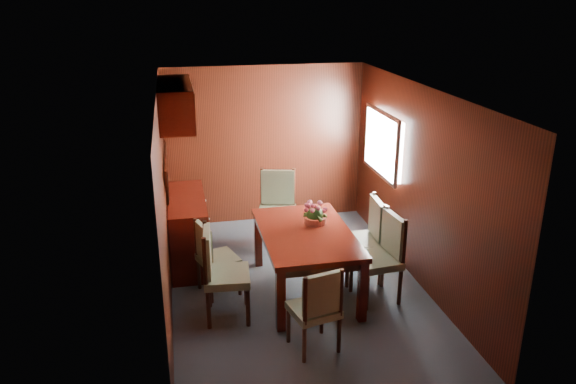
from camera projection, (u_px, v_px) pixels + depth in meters
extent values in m
plane|color=#3A454F|center=(297.00, 288.00, 6.85)|extent=(4.50, 4.50, 0.00)
cube|color=black|center=(164.00, 205.00, 6.15)|extent=(0.02, 4.50, 2.40)
cube|color=black|center=(420.00, 187.00, 6.72)|extent=(0.02, 4.50, 2.40)
cube|color=black|center=(265.00, 145.00, 8.51)|extent=(3.00, 0.02, 2.40)
cube|color=black|center=(361.00, 294.00, 4.37)|extent=(3.00, 0.02, 2.40)
cube|color=black|center=(298.00, 91.00, 6.03)|extent=(3.00, 4.50, 0.02)
cube|color=white|center=(386.00, 143.00, 7.65)|extent=(0.14, 1.10, 0.80)
cube|color=#B2B2B7|center=(381.00, 144.00, 7.63)|extent=(0.04, 1.20, 0.90)
cube|color=black|center=(166.00, 171.00, 7.05)|extent=(0.03, 1.36, 0.41)
cube|color=silver|center=(168.00, 171.00, 7.05)|extent=(0.01, 1.30, 0.35)
cube|color=#350C06|center=(175.00, 103.00, 6.79)|extent=(0.40, 1.40, 0.50)
cube|color=#350C06|center=(188.00, 230.00, 7.37)|extent=(0.48, 1.40, 0.90)
cube|color=#350C06|center=(281.00, 300.00, 5.88)|extent=(0.09, 0.09, 0.72)
cube|color=#350C06|center=(362.00, 291.00, 6.06)|extent=(0.09, 0.09, 0.72)
cube|color=#350C06|center=(258.00, 240.00, 7.29)|extent=(0.09, 0.09, 0.72)
cube|color=#350C06|center=(325.00, 234.00, 7.46)|extent=(0.09, 0.09, 0.72)
cube|color=black|center=(306.00, 240.00, 6.57)|extent=(0.91, 1.54, 0.10)
cube|color=#350C06|center=(306.00, 234.00, 6.54)|extent=(1.04, 1.66, 0.06)
cylinder|color=black|center=(209.00, 290.00, 6.37)|extent=(0.05, 0.05, 0.43)
cylinder|color=black|center=(209.00, 311.00, 5.96)|extent=(0.05, 0.05, 0.43)
cylinder|color=black|center=(246.00, 288.00, 6.41)|extent=(0.05, 0.05, 0.43)
cylinder|color=black|center=(248.00, 308.00, 6.00)|extent=(0.05, 0.05, 0.43)
cube|color=slate|center=(227.00, 276.00, 6.09)|extent=(0.53, 0.55, 0.09)
cylinder|color=black|center=(206.00, 245.00, 6.17)|extent=(0.05, 0.05, 0.57)
cylinder|color=black|center=(205.00, 263.00, 5.76)|extent=(0.05, 0.05, 0.57)
cube|color=slate|center=(207.00, 252.00, 5.96)|extent=(0.11, 0.47, 0.48)
cylinder|color=black|center=(199.00, 275.00, 6.77)|extent=(0.04, 0.04, 0.37)
cylinder|color=black|center=(211.00, 288.00, 6.46)|extent=(0.04, 0.04, 0.37)
cylinder|color=black|center=(226.00, 268.00, 6.94)|extent=(0.04, 0.04, 0.37)
cylinder|color=black|center=(240.00, 281.00, 6.63)|extent=(0.04, 0.04, 0.37)
cube|color=slate|center=(218.00, 260.00, 6.62)|extent=(0.53, 0.55, 0.08)
cylinder|color=black|center=(196.00, 238.00, 6.60)|extent=(0.04, 0.04, 0.49)
cylinder|color=black|center=(209.00, 250.00, 6.29)|extent=(0.04, 0.04, 0.49)
cube|color=slate|center=(204.00, 242.00, 6.44)|extent=(0.18, 0.40, 0.42)
cylinder|color=black|center=(400.00, 288.00, 6.42)|extent=(0.05, 0.05, 0.42)
cylinder|color=black|center=(382.00, 271.00, 6.81)|extent=(0.05, 0.05, 0.42)
cylinder|color=black|center=(367.00, 293.00, 6.30)|extent=(0.05, 0.05, 0.42)
cylinder|color=black|center=(351.00, 276.00, 6.69)|extent=(0.05, 0.05, 0.42)
cube|color=slate|center=(376.00, 260.00, 6.46)|extent=(0.53, 0.55, 0.09)
cylinder|color=black|center=(404.00, 243.00, 6.23)|extent=(0.05, 0.05, 0.57)
cylinder|color=black|center=(386.00, 228.00, 6.62)|extent=(0.05, 0.05, 0.57)
cube|color=slate|center=(393.00, 234.00, 6.41)|extent=(0.11, 0.46, 0.48)
cylinder|color=black|center=(380.00, 269.00, 6.85)|extent=(0.05, 0.05, 0.42)
cylinder|color=black|center=(370.00, 253.00, 7.26)|extent=(0.05, 0.05, 0.42)
cylinder|color=black|center=(347.00, 271.00, 6.79)|extent=(0.05, 0.05, 0.42)
cylinder|color=black|center=(339.00, 255.00, 7.20)|extent=(0.05, 0.05, 0.42)
cube|color=slate|center=(360.00, 242.00, 6.93)|extent=(0.51, 0.53, 0.09)
cylinder|color=black|center=(384.00, 227.00, 6.66)|extent=(0.05, 0.05, 0.56)
cylinder|color=black|center=(373.00, 213.00, 7.07)|extent=(0.05, 0.05, 0.56)
cube|color=slate|center=(377.00, 218.00, 6.85)|extent=(0.09, 0.46, 0.48)
cylinder|color=black|center=(304.00, 346.00, 5.42)|extent=(0.04, 0.04, 0.38)
cylinder|color=black|center=(339.00, 336.00, 5.57)|extent=(0.04, 0.04, 0.38)
cylinder|color=black|center=(288.00, 326.00, 5.73)|extent=(0.04, 0.04, 0.38)
cylinder|color=black|center=(322.00, 317.00, 5.89)|extent=(0.04, 0.04, 0.38)
cube|color=slate|center=(314.00, 310.00, 5.57)|extent=(0.53, 0.51, 0.08)
cylinder|color=black|center=(305.00, 301.00, 5.24)|extent=(0.04, 0.04, 0.50)
cylinder|color=black|center=(341.00, 292.00, 5.39)|extent=(0.04, 0.04, 0.50)
cube|color=slate|center=(323.00, 294.00, 5.33)|extent=(0.41, 0.15, 0.42)
cylinder|color=black|center=(294.00, 226.00, 8.08)|extent=(0.05, 0.05, 0.44)
cylinder|color=black|center=(263.00, 225.00, 8.10)|extent=(0.05, 0.05, 0.44)
cylinder|color=black|center=(293.00, 238.00, 7.68)|extent=(0.05, 0.05, 0.44)
cylinder|color=black|center=(260.00, 238.00, 7.70)|extent=(0.05, 0.05, 0.44)
cube|color=slate|center=(277.00, 213.00, 7.79)|extent=(0.61, 0.60, 0.09)
cylinder|color=black|center=(294.00, 188.00, 7.90)|extent=(0.05, 0.05, 0.58)
cylinder|color=black|center=(262.00, 188.00, 7.91)|extent=(0.05, 0.05, 0.58)
cube|color=slate|center=(278.00, 187.00, 7.88)|extent=(0.47, 0.18, 0.49)
cylinder|color=#B34C36|center=(315.00, 220.00, 6.74)|extent=(0.26, 0.26, 0.08)
sphere|color=#2A531B|center=(315.00, 215.00, 6.72)|extent=(0.20, 0.20, 0.20)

